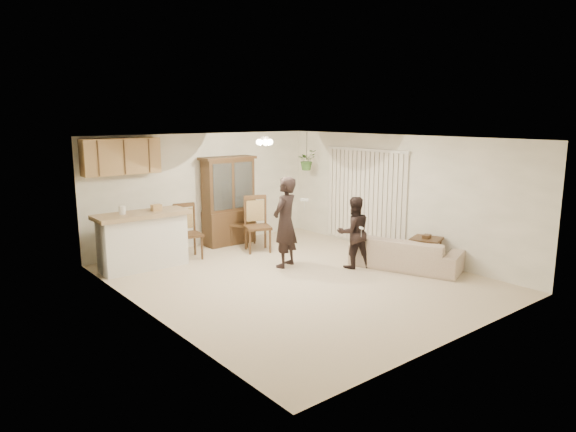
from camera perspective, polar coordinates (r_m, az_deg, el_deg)
floor at (r=9.27m, az=0.97°, el=-7.01°), size 6.50×6.50×0.00m
ceiling at (r=8.82m, az=1.02°, el=8.62°), size 5.50×6.50×0.02m
wall_back at (r=11.61m, az=-9.35°, el=2.88°), size 5.50×0.02×2.50m
wall_front at (r=6.85m, az=18.73°, el=-3.28°), size 5.50×0.02×2.50m
wall_left at (r=7.53m, az=-15.29°, el=-1.80°), size 0.02×6.50×2.50m
wall_right at (r=10.90m, az=12.17°, el=2.25°), size 0.02×6.50×2.50m
breakfast_bar at (r=10.15m, az=-15.79°, el=-2.89°), size 1.60×0.55×1.00m
bar_top at (r=10.04m, az=-15.96°, el=0.16°), size 1.75×0.70×0.08m
upper_cabinets at (r=10.55m, az=-18.06°, el=6.32°), size 1.50×0.34×0.70m
vertical_blinds at (r=11.48m, az=8.53°, el=2.05°), size 0.06×2.30×2.10m
ceiling_fixture at (r=9.89m, az=-2.59°, el=8.30°), size 0.36×0.36×0.20m
hanging_plant at (r=12.17m, az=2.09°, el=6.24°), size 0.43×0.37×0.48m
plant_cord at (r=12.15m, az=2.10°, el=7.76°), size 0.01×0.01×0.65m
sofa at (r=10.05m, az=12.96°, el=-3.68°), size 1.35×2.01×0.73m
adult at (r=9.81m, az=-0.32°, el=-0.55°), size 0.77×0.65×1.80m
child at (r=9.86m, az=7.30°, el=-1.91°), size 0.79×0.71×1.35m
china_hutch at (r=11.65m, az=-6.63°, el=1.64°), size 1.26×0.49×1.99m
side_table at (r=10.20m, az=15.07°, el=-3.92°), size 0.68×0.68×0.65m
chair_bar at (r=10.67m, az=-10.97°, el=-3.01°), size 0.56×0.56×1.12m
chair_hutch_left at (r=11.06m, az=-3.38°, el=-2.22°), size 0.69×0.69×1.19m
chair_hutch_right at (r=11.63m, az=-5.03°, el=-1.76°), size 0.65×0.65×1.07m
controller_adult at (r=9.54m, az=1.82°, el=1.81°), size 0.10×0.16×0.05m
controller_child at (r=9.55m, az=8.16°, el=-1.32°), size 0.08×0.12×0.04m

